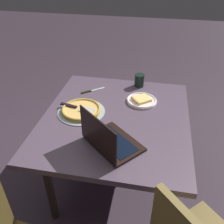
{
  "coord_description": "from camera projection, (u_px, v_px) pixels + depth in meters",
  "views": [
    {
      "loc": [
        1.44,
        0.25,
        1.78
      ],
      "look_at": [
        0.06,
        -0.02,
        0.81
      ],
      "focal_mm": 39.6,
      "sensor_mm": 36.0,
      "label": 1
    }
  ],
  "objects": [
    {
      "name": "pizza_plate",
      "position": [
        141.0,
        100.0,
        1.96
      ],
      "size": [
        0.24,
        0.24,
        0.04
      ],
      "color": "white",
      "rests_on": "dining_table"
    },
    {
      "name": "pizza_tray",
      "position": [
        81.0,
        110.0,
        1.84
      ],
      "size": [
        0.35,
        0.35,
        0.04
      ],
      "color": "#94A2A5",
      "rests_on": "dining_table"
    },
    {
      "name": "ground_plane",
      "position": [
        115.0,
        183.0,
        2.22
      ],
      "size": [
        12.0,
        12.0,
        0.0
      ],
      "primitive_type": "plane",
      "color": "#392C37"
    },
    {
      "name": "dining_table",
      "position": [
        116.0,
        125.0,
        1.85
      ],
      "size": [
        1.17,
        1.05,
        0.74
      ],
      "color": "#504050",
      "rests_on": "ground_plane"
    },
    {
      "name": "laptop",
      "position": [
        109.0,
        140.0,
        1.51
      ],
      "size": [
        0.41,
        0.42,
        0.25
      ],
      "color": "black",
      "rests_on": "dining_table"
    },
    {
      "name": "table_knife",
      "position": [
        91.0,
        91.0,
        2.1
      ],
      "size": [
        0.15,
        0.18,
        0.01
      ],
      "color": "silver",
      "rests_on": "dining_table"
    },
    {
      "name": "drink_cup",
      "position": [
        139.0,
        80.0,
        2.15
      ],
      "size": [
        0.08,
        0.08,
        0.11
      ],
      "color": "black",
      "rests_on": "dining_table"
    }
  ]
}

